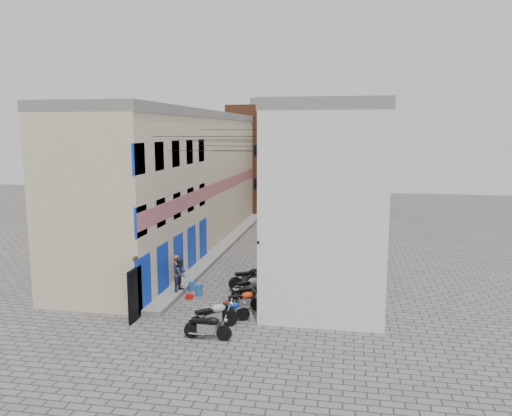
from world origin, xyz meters
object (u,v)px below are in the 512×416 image
Objects in this scene: person_a at (177,269)px; motorcycle_d at (243,300)px; motorcycle_e at (252,293)px; water_jug_near at (199,290)px; motorcycle_f at (250,286)px; person_b at (181,274)px; motorcycle_g at (250,277)px; motorcycle_a at (208,326)px; water_jug_far at (191,286)px; red_crate at (189,296)px; motorcycle_b at (213,315)px; motorcycle_c at (229,310)px.

motorcycle_d is at bearing -141.92° from person_a.
water_jug_near is at bearing -125.37° from motorcycle_e.
person_b is (-3.27, -0.32, 0.49)m from motorcycle_f.
water_jug_near is (-2.22, -1.34, -0.35)m from motorcycle_g.
water_jug_far is at bearing -154.95° from motorcycle_a.
person_a reaches higher than red_crate.
motorcycle_g is (-0.21, 1.16, 0.07)m from motorcycle_f.
motorcycle_f is at bearing -8.32° from water_jug_far.
motorcycle_d is 0.85× the size of motorcycle_g.
water_jug_far is at bearing -3.82° from person_b.
motorcycle_d is 1.93m from motorcycle_f.
person_b is 3.48× the size of water_jug_far.
motorcycle_b reaches higher than water_jug_near.
motorcycle_b is 4.54m from person_b.
red_crate is at bearing -114.01° from motorcycle_e.
motorcycle_e is at bearing -83.67° from person_b.
motorcycle_a is 5.34m from person_b.
red_crate is at bearing -152.33° from motorcycle_a.
water_jug_near is (-2.18, 2.92, -0.22)m from motorcycle_c.
motorcycle_e is at bearing 168.39° from motorcycle_a.
water_jug_far is at bearing -132.84° from motorcycle_e.
motorcycle_b is at bearing -51.68° from motorcycle_f.
red_crate is (-2.81, 1.20, -0.42)m from motorcycle_d.
motorcycle_g is 3.18m from red_crate.
water_jug_near is at bearing -127.93° from motorcycle_f.
water_jug_far is at bearing -163.94° from motorcycle_c.
water_jug_far is at bearing 167.74° from motorcycle_b.
water_jug_near is at bearing -65.27° from person_b.
motorcycle_a is at bearing -33.91° from motorcycle_e.
motorcycle_g is at bearing -100.68° from person_a.
motorcycle_c reaches higher than red_crate.
motorcycle_e reaches higher than water_jug_near.
person_a is 2.57× the size of water_jug_near.
motorcycle_d is 3.75m from person_b.
motorcycle_f is (-0.29, 0.88, 0.04)m from motorcycle_e.
motorcycle_b is 1.10× the size of motorcycle_f.
person_b reaches higher than water_jug_far.
person_a is 1.16m from person_b.
motorcycle_d is at bearing 142.14° from motorcycle_c.
red_crate is at bearing -81.71° from motorcycle_g.
red_crate is at bearing -117.35° from motorcycle_f.
water_jug_far is (-3.30, 1.32, -0.29)m from motorcycle_e.
motorcycle_a reaches higher than water_jug_near.
motorcycle_f is 1.35× the size of person_a.
motorcycle_a is 0.87× the size of motorcycle_b.
motorcycle_d is 3.08m from water_jug_near.
motorcycle_e is at bearing 123.09° from motorcycle_b.
motorcycle_g is at bearing 135.12° from motorcycle_b.
motorcycle_g is at bearing 172.98° from motorcycle_e.
motorcycle_e is 2.11m from motorcycle_g.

